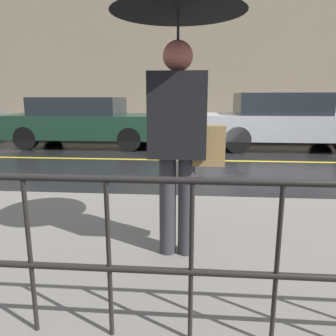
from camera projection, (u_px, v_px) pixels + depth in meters
The scene contains 9 objects.
ground_plane at pixel (214, 161), 7.09m from camera, with size 80.00×80.00×0.00m, color black.
sidewalk_near at pixel (241, 252), 2.79m from camera, with size 28.00×2.77×0.13m.
sidewalk_far at pixel (207, 136), 11.04m from camera, with size 28.00×2.14×0.13m.
lane_marking at pixel (214, 161), 7.09m from camera, with size 25.20×0.12×0.01m.
building_storefront at pixel (208, 52), 11.62m from camera, with size 28.00×0.30×5.81m.
railing_foreground at pixel (279, 243), 1.56m from camera, with size 12.00×0.04×0.87m.
pedestrian at pixel (179, 49), 2.32m from camera, with size 0.96×0.96×2.02m.
car_dark_green at pixel (85, 121), 9.07m from camera, with size 4.39×1.81×1.34m.
car_silver at pixel (283, 120), 8.62m from camera, with size 4.21×1.85×1.45m.
Camera 1 is at (-0.40, -7.02, 1.36)m, focal length 35.00 mm.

